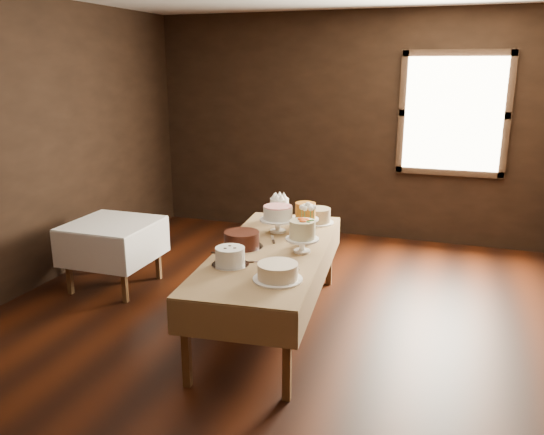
{
  "coord_description": "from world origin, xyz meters",
  "views": [
    {
      "loc": [
        1.41,
        -3.89,
        2.15
      ],
      "look_at": [
        0.0,
        0.2,
        0.95
      ],
      "focal_mm": 36.24,
      "sensor_mm": 36.0,
      "label": 1
    }
  ],
  "objects_px": {
    "cake_meringue": "(279,210)",
    "cake_caramel": "(305,219)",
    "display_table": "(271,255)",
    "cake_server_e": "(230,255)",
    "cake_chocolate": "(242,240)",
    "cake_swirl": "(230,257)",
    "cake_server_b": "(296,266)",
    "cake_speckled": "(318,216)",
    "cake_cream": "(278,272)",
    "side_table": "(112,230)",
    "cake_lattice": "(278,220)",
    "flower_vase": "(307,236)",
    "cake_server_a": "(263,261)",
    "cake_server_d": "(309,241)",
    "cake_flowers": "(302,238)",
    "cake_server_c": "(273,238)"
  },
  "relations": [
    {
      "from": "cake_meringue",
      "to": "cake_caramel",
      "type": "height_order",
      "value": "cake_caramel"
    },
    {
      "from": "display_table",
      "to": "cake_server_e",
      "type": "height_order",
      "value": "cake_server_e"
    },
    {
      "from": "cake_caramel",
      "to": "cake_chocolate",
      "type": "distance_m",
      "value": 0.72
    },
    {
      "from": "cake_swirl",
      "to": "cake_server_b",
      "type": "distance_m",
      "value": 0.5
    },
    {
      "from": "cake_speckled",
      "to": "cake_cream",
      "type": "distance_m",
      "value": 1.51
    },
    {
      "from": "cake_meringue",
      "to": "cake_speckled",
      "type": "xyz_separation_m",
      "value": [
        0.38,
        0.04,
        -0.04
      ]
    },
    {
      "from": "side_table",
      "to": "cake_lattice",
      "type": "relative_size",
      "value": 2.27
    },
    {
      "from": "cake_swirl",
      "to": "cake_server_e",
      "type": "distance_m",
      "value": 0.25
    },
    {
      "from": "cake_speckled",
      "to": "cake_server_e",
      "type": "height_order",
      "value": "cake_speckled"
    },
    {
      "from": "cake_speckled",
      "to": "cake_lattice",
      "type": "height_order",
      "value": "cake_lattice"
    },
    {
      "from": "side_table",
      "to": "flower_vase",
      "type": "distance_m",
      "value": 2.01
    },
    {
      "from": "cake_cream",
      "to": "cake_server_a",
      "type": "distance_m",
      "value": 0.39
    },
    {
      "from": "flower_vase",
      "to": "cake_lattice",
      "type": "bearing_deg",
      "value": 146.02
    },
    {
      "from": "display_table",
      "to": "cake_cream",
      "type": "height_order",
      "value": "cake_cream"
    },
    {
      "from": "cake_swirl",
      "to": "cake_chocolate",
      "type": "bearing_deg",
      "value": 100.27
    },
    {
      "from": "flower_vase",
      "to": "cake_speckled",
      "type": "bearing_deg",
      "value": 96.28
    },
    {
      "from": "cake_speckled",
      "to": "cake_server_d",
      "type": "relative_size",
      "value": 1.33
    },
    {
      "from": "cake_caramel",
      "to": "cake_server_b",
      "type": "height_order",
      "value": "cake_caramel"
    },
    {
      "from": "cake_meringue",
      "to": "cake_flowers",
      "type": "distance_m",
      "value": 0.95
    },
    {
      "from": "cake_swirl",
      "to": "cake_caramel",
      "type": "bearing_deg",
      "value": 74.07
    },
    {
      "from": "cake_caramel",
      "to": "cake_server_b",
      "type": "xyz_separation_m",
      "value": [
        0.18,
        -0.9,
        -0.12
      ]
    },
    {
      "from": "cake_speckled",
      "to": "cake_server_b",
      "type": "relative_size",
      "value": 1.33
    },
    {
      "from": "cake_lattice",
      "to": "cake_flowers",
      "type": "distance_m",
      "value": 0.59
    },
    {
      "from": "cake_chocolate",
      "to": "cake_flowers",
      "type": "relative_size",
      "value": 1.24
    },
    {
      "from": "cake_server_b",
      "to": "cake_flowers",
      "type": "bearing_deg",
      "value": 157.74
    },
    {
      "from": "cake_cream",
      "to": "flower_vase",
      "type": "bearing_deg",
      "value": 91.66
    },
    {
      "from": "cake_meringue",
      "to": "cake_caramel",
      "type": "xyz_separation_m",
      "value": [
        0.34,
        -0.27,
        0.01
      ]
    },
    {
      "from": "display_table",
      "to": "side_table",
      "type": "bearing_deg",
      "value": 169.85
    },
    {
      "from": "cake_server_b",
      "to": "cake_meringue",
      "type": "bearing_deg",
      "value": 173.23
    },
    {
      "from": "cake_server_a",
      "to": "cake_server_d",
      "type": "distance_m",
      "value": 0.64
    },
    {
      "from": "side_table",
      "to": "cake_server_e",
      "type": "xyz_separation_m",
      "value": [
        1.5,
        -0.56,
        0.1
      ]
    },
    {
      "from": "cake_meringue",
      "to": "cake_server_c",
      "type": "relative_size",
      "value": 1.06
    },
    {
      "from": "display_table",
      "to": "cake_server_c",
      "type": "bearing_deg",
      "value": 107.18
    },
    {
      "from": "cake_meringue",
      "to": "cake_server_d",
      "type": "xyz_separation_m",
      "value": [
        0.45,
        -0.54,
        -0.1
      ]
    },
    {
      "from": "cake_server_e",
      "to": "cake_meringue",
      "type": "bearing_deg",
      "value": 85.77
    },
    {
      "from": "cake_speckled",
      "to": "cake_flowers",
      "type": "bearing_deg",
      "value": -83.92
    },
    {
      "from": "cake_cream",
      "to": "cake_chocolate",
      "type": "bearing_deg",
      "value": 131.24
    },
    {
      "from": "cake_lattice",
      "to": "cake_server_e",
      "type": "bearing_deg",
      "value": -102.47
    },
    {
      "from": "cake_server_a",
      "to": "flower_vase",
      "type": "bearing_deg",
      "value": 36.3
    },
    {
      "from": "cake_server_d",
      "to": "cake_server_e",
      "type": "relative_size",
      "value": 1.0
    },
    {
      "from": "cake_server_a",
      "to": "cake_server_e",
      "type": "bearing_deg",
      "value": 134.93
    },
    {
      "from": "cake_chocolate",
      "to": "cake_swirl",
      "type": "height_order",
      "value": "cake_swirl"
    },
    {
      "from": "cake_server_a",
      "to": "cake_server_b",
      "type": "xyz_separation_m",
      "value": [
        0.28,
        -0.02,
        0.0
      ]
    },
    {
      "from": "cake_meringue",
      "to": "cake_chocolate",
      "type": "distance_m",
      "value": 0.89
    },
    {
      "from": "cake_chocolate",
      "to": "cake_server_c",
      "type": "height_order",
      "value": "cake_chocolate"
    },
    {
      "from": "cake_meringue",
      "to": "flower_vase",
      "type": "distance_m",
      "value": 0.74
    },
    {
      "from": "cake_server_c",
      "to": "flower_vase",
      "type": "height_order",
      "value": "flower_vase"
    },
    {
      "from": "cake_lattice",
      "to": "cake_caramel",
      "type": "relative_size",
      "value": 1.26
    },
    {
      "from": "cake_server_a",
      "to": "cake_flowers",
      "type": "bearing_deg",
      "value": 21.01
    },
    {
      "from": "display_table",
      "to": "cake_lattice",
      "type": "relative_size",
      "value": 6.5
    }
  ]
}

